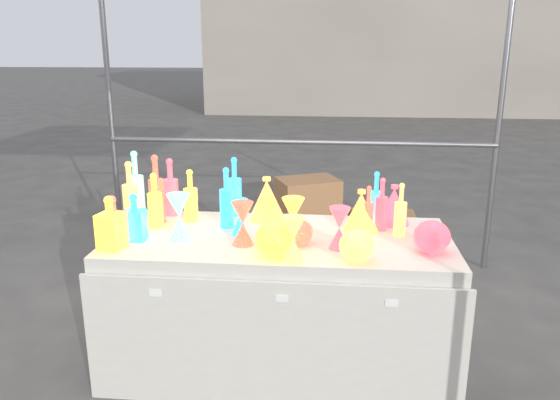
# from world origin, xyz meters

# --- Properties ---
(ground) EXTENTS (80.00, 80.00, 0.00)m
(ground) POSITION_xyz_m (0.00, 0.00, 0.00)
(ground) COLOR slate
(ground) RESTS_ON ground
(display_table) EXTENTS (1.84, 0.83, 0.75)m
(display_table) POSITION_xyz_m (0.00, -0.01, 0.37)
(display_table) COLOR silver
(display_table) RESTS_ON ground
(cardboard_box_closed) EXTENTS (0.71, 0.63, 0.43)m
(cardboard_box_closed) POSITION_xyz_m (0.03, 2.62, 0.21)
(cardboard_box_closed) COLOR #B27C50
(cardboard_box_closed) RESTS_ON ground
(cardboard_box_flat) EXTENTS (0.65, 0.46, 0.06)m
(cardboard_box_flat) POSITION_xyz_m (0.81, 2.68, 0.03)
(cardboard_box_flat) COLOR #B27C50
(cardboard_box_flat) RESTS_ON ground
(bottle_0) EXTENTS (0.10, 0.10, 0.30)m
(bottle_0) POSITION_xyz_m (-0.53, 0.22, 0.90)
(bottle_0) COLOR red
(bottle_0) RESTS_ON display_table
(bottle_1) EXTENTS (0.10, 0.10, 0.35)m
(bottle_1) POSITION_xyz_m (-0.30, 0.35, 0.93)
(bottle_1) COLOR #188624
(bottle_1) RESTS_ON display_table
(bottle_2) EXTENTS (0.09, 0.09, 0.39)m
(bottle_2) POSITION_xyz_m (-0.72, 0.18, 0.95)
(bottle_2) COLOR orange
(bottle_2) RESTS_ON display_table
(bottle_3) EXTENTS (0.10, 0.10, 0.34)m
(bottle_3) POSITION_xyz_m (-0.68, 0.32, 0.92)
(bottle_3) COLOR #1E21B0
(bottle_3) RESTS_ON display_table
(bottle_4) EXTENTS (0.11, 0.11, 0.36)m
(bottle_4) POSITION_xyz_m (-0.85, 0.12, 0.93)
(bottle_4) COLOR #147E5F
(bottle_4) RESTS_ON display_table
(bottle_5) EXTENTS (0.12, 0.12, 0.40)m
(bottle_5) POSITION_xyz_m (-0.85, 0.22, 0.95)
(bottle_5) COLOR #BB255D
(bottle_5) RESTS_ON display_table
(bottle_6) EXTENTS (0.08, 0.08, 0.31)m
(bottle_6) POSITION_xyz_m (-0.70, 0.09, 0.90)
(bottle_6) COLOR red
(bottle_6) RESTS_ON display_table
(bottle_7) EXTENTS (0.11, 0.11, 0.34)m
(bottle_7) POSITION_xyz_m (-0.31, 0.12, 0.92)
(bottle_7) COLOR #188624
(bottle_7) RESTS_ON display_table
(decanter_0) EXTENTS (0.13, 0.13, 0.27)m
(decanter_0) POSITION_xyz_m (-0.81, -0.26, 0.89)
(decanter_0) COLOR red
(decanter_0) RESTS_ON display_table
(decanter_1) EXTENTS (0.11, 0.11, 0.26)m
(decanter_1) POSITION_xyz_m (-0.81, -0.23, 0.88)
(decanter_1) COLOR orange
(decanter_1) RESTS_ON display_table
(decanter_2) EXTENTS (0.10, 0.10, 0.25)m
(decanter_2) POSITION_xyz_m (-0.74, -0.13, 0.88)
(decanter_2) COLOR #188624
(decanter_2) RESTS_ON display_table
(hourglass_0) EXTENTS (0.14, 0.14, 0.22)m
(hourglass_0) POSITION_xyz_m (-0.18, -0.14, 0.86)
(hourglass_0) COLOR orange
(hourglass_0) RESTS_ON display_table
(hourglass_1) EXTENTS (0.11, 0.11, 0.21)m
(hourglass_1) POSITION_xyz_m (0.31, -0.15, 0.86)
(hourglass_1) COLOR #1E21B0
(hourglass_1) RESTS_ON display_table
(hourglass_2) EXTENTS (0.13, 0.13, 0.22)m
(hourglass_2) POSITION_xyz_m (0.09, -0.34, 0.86)
(hourglass_2) COLOR #147E5F
(hourglass_2) RESTS_ON display_table
(hourglass_3) EXTENTS (0.15, 0.15, 0.24)m
(hourglass_3) POSITION_xyz_m (-0.51, -0.09, 0.87)
(hourglass_3) COLOR #BB255D
(hourglass_3) RESTS_ON display_table
(hourglass_4) EXTENTS (0.15, 0.15, 0.23)m
(hourglass_4) POSITION_xyz_m (0.07, -0.07, 0.87)
(hourglass_4) COLOR red
(hourglass_4) RESTS_ON display_table
(hourglass_5) EXTENTS (0.13, 0.13, 0.19)m
(hourglass_5) POSITION_xyz_m (-0.22, 0.01, 0.85)
(hourglass_5) COLOR #188624
(hourglass_5) RESTS_ON display_table
(globe_0) EXTENTS (0.21, 0.21, 0.16)m
(globe_0) POSITION_xyz_m (0.00, -0.28, 0.83)
(globe_0) COLOR red
(globe_0) RESTS_ON display_table
(globe_1) EXTENTS (0.20, 0.20, 0.14)m
(globe_1) POSITION_xyz_m (0.39, -0.30, 0.82)
(globe_1) COLOR #147E5F
(globe_1) RESTS_ON display_table
(globe_2) EXTENTS (0.17, 0.17, 0.12)m
(globe_2) POSITION_xyz_m (0.11, -0.12, 0.81)
(globe_2) COLOR orange
(globe_2) RESTS_ON display_table
(globe_3) EXTENTS (0.24, 0.24, 0.14)m
(globe_3) POSITION_xyz_m (0.76, -0.16, 0.82)
(globe_3) COLOR #1E21B0
(globe_3) RESTS_ON display_table
(lampshade_0) EXTENTS (0.28, 0.28, 0.25)m
(lampshade_0) POSITION_xyz_m (-0.10, 0.28, 0.88)
(lampshade_0) COLOR #FFFE35
(lampshade_0) RESTS_ON display_table
(lampshade_1) EXTENTS (0.23, 0.23, 0.23)m
(lampshade_1) POSITION_xyz_m (0.43, 0.13, 0.87)
(lampshade_1) COLOR #FFFE35
(lampshade_1) RESTS_ON display_table
(lampshade_2) EXTENTS (0.25, 0.25, 0.22)m
(lampshade_2) POSITION_xyz_m (0.62, 0.28, 0.86)
(lampshade_2) COLOR #1E21B0
(lampshade_2) RESTS_ON display_table
(bottle_8) EXTENTS (0.09, 0.09, 0.31)m
(bottle_8) POSITION_xyz_m (0.51, 0.22, 0.91)
(bottle_8) COLOR #188624
(bottle_8) RESTS_ON display_table
(bottle_9) EXTENTS (0.06, 0.06, 0.26)m
(bottle_9) POSITION_xyz_m (0.47, 0.12, 0.88)
(bottle_9) COLOR orange
(bottle_9) RESTS_ON display_table
(bottle_10) EXTENTS (0.08, 0.08, 0.29)m
(bottle_10) POSITION_xyz_m (0.54, 0.16, 0.90)
(bottle_10) COLOR #1E21B0
(bottle_10) RESTS_ON display_table
(bottle_11) EXTENTS (0.07, 0.07, 0.29)m
(bottle_11) POSITION_xyz_m (0.63, 0.07, 0.89)
(bottle_11) COLOR #147E5F
(bottle_11) RESTS_ON display_table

